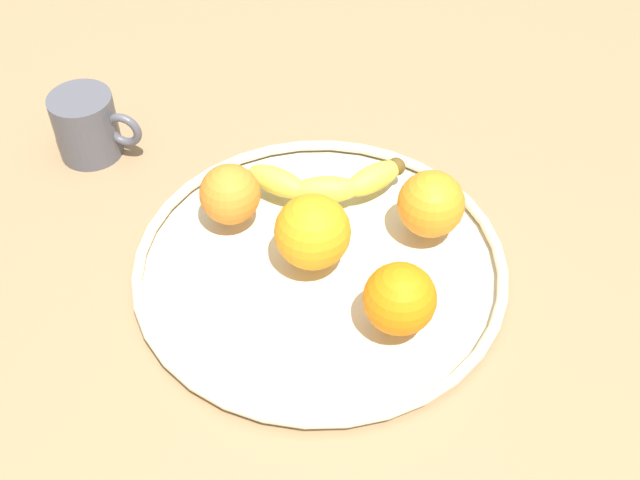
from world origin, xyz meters
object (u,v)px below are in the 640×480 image
Objects in this scene: orange_center at (431,204)px; banana at (328,182)px; orange_front_right at (400,299)px; ambient_mug at (87,126)px; orange_back_right at (230,194)px; fruit_bowl at (320,265)px; orange_front_left at (313,231)px.

banana is at bearing 167.93° from orange_center.
banana is 19.94cm from orange_front_right.
banana is 12.49cm from orange_center.
ambient_mug is (-41.81, 17.40, -1.26)cm from orange_front_right.
fruit_bowl is at bearing -18.24° from orange_back_right.
orange_front_left is (-0.79, 0.09, 4.88)cm from fruit_bowl.
orange_center is at bearing 10.50° from orange_back_right.
orange_back_right is at bearing 155.01° from orange_front_right.
orange_front_right is 1.08× the size of orange_back_right.
orange_center reaches higher than ambient_mug.
fruit_bowl is 10.67cm from banana.
banana is at bearing 99.99° from fruit_bowl.
ambient_mug is at bearing 157.41° from orange_front_right.
ambient_mug is (-42.45, 3.74, -1.30)cm from orange_center.
orange_front_right is at bearing -32.02° from fruit_bowl.
orange_center reaches higher than banana.
fruit_bowl is 5.96× the size of orange_back_right.
orange_back_right is at bearing 161.76° from fruit_bowl.
orange_center is (10.23, 7.66, 4.53)cm from fruit_bowl.
orange_front_right reaches higher than ambient_mug.
banana is 2.27× the size of orange_front_left.
ambient_mug reaches higher than fruit_bowl.
orange_front_right is at bearing -30.40° from orange_front_left.
orange_front_right is at bearing -24.99° from orange_back_right.
orange_back_right is (-9.39, -6.54, 1.81)cm from banana.
ambient_mug reaches higher than banana.
banana is at bearing 34.89° from orange_back_right.
fruit_bowl is 5.00× the size of orange_front_left.
orange_front_right is 12.05cm from orange_front_left.
orange_front_left reaches higher than orange_back_right.
orange_center reaches higher than orange_back_right.
fruit_bowl is 4.95cm from orange_front_left.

